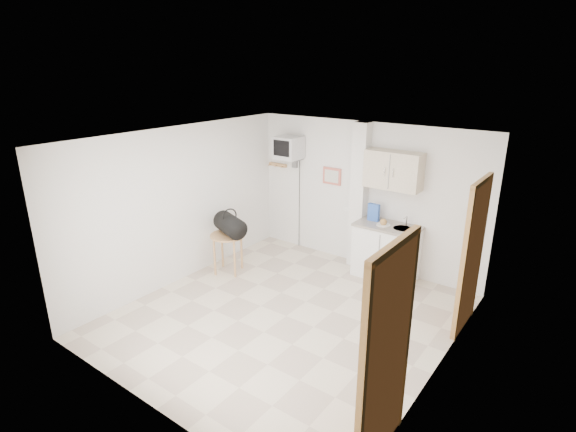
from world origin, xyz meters
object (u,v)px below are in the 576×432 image
Objects in this scene: crt_television at (289,148)px; water_bottle at (378,352)px; round_table at (228,240)px; duffel_bag at (230,225)px.

water_bottle is at bearing -37.22° from crt_television.
water_bottle is (3.16, -0.80, -0.40)m from round_table.
crt_television is at bearing 104.96° from duffel_bag.
duffel_bag is (-0.16, -1.42, -1.08)m from crt_television.
duffel_bag is at bearing 45.44° from round_table.
crt_television is 1.79m from duffel_bag.
duffel_bag is (0.04, 0.04, 0.27)m from round_table.
crt_television is 5.54× the size of water_bottle.
round_table is 3.29m from water_bottle.
crt_television is 2.00m from round_table.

